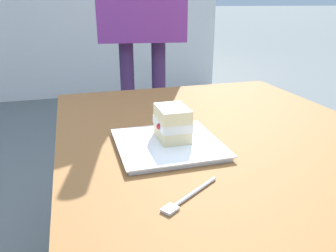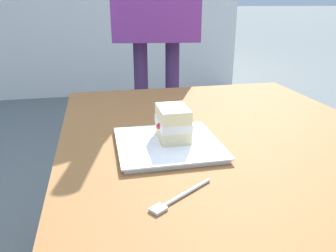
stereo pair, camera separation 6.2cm
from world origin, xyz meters
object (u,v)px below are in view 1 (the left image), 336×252
(patio_table, at_px, (224,163))
(dessert_fork, at_px, (188,197))
(cake_slice, at_px, (172,123))
(dessert_plate, at_px, (168,144))

(patio_table, relative_size, dessert_fork, 8.25)
(patio_table, bearing_deg, dessert_fork, 142.57)
(cake_slice, bearing_deg, dessert_plate, 137.53)
(patio_table, height_order, dessert_plate, dessert_plate)
(patio_table, height_order, cake_slice, cake_slice)
(dessert_fork, bearing_deg, dessert_plate, -7.21)
(dessert_fork, bearing_deg, patio_table, -37.43)
(patio_table, xyz_separation_m, dessert_fork, (-0.29, 0.22, 0.10))
(patio_table, xyz_separation_m, dessert_plate, (-0.03, 0.19, 0.10))
(dessert_plate, bearing_deg, cake_slice, -42.47)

